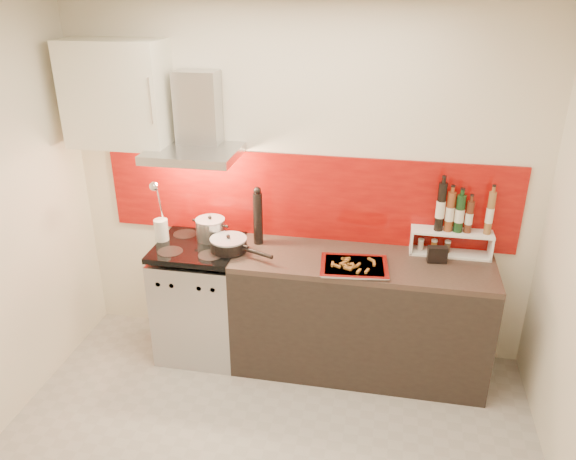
% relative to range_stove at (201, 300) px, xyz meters
% --- Properties ---
extents(ceiling, '(3.40, 2.80, 0.02)m').
position_rel_range_stove_xyz_m(ceiling, '(0.70, -1.10, 2.16)').
color(ceiling, white).
rests_on(ceiling, back_wall).
extents(back_wall, '(3.40, 0.02, 2.60)m').
position_rel_range_stove_xyz_m(back_wall, '(0.70, 0.30, 0.86)').
color(back_wall, silver).
rests_on(back_wall, ground).
extents(backsplash, '(3.00, 0.02, 0.64)m').
position_rel_range_stove_xyz_m(backsplash, '(0.75, 0.29, 0.78)').
color(backsplash, '#7C0607').
rests_on(backsplash, back_wall).
extents(range_stove, '(0.60, 0.60, 0.91)m').
position_rel_range_stove_xyz_m(range_stove, '(0.00, 0.00, 0.00)').
color(range_stove, '#B7B7BA').
rests_on(range_stove, ground).
extents(counter, '(1.80, 0.60, 0.90)m').
position_rel_range_stove_xyz_m(counter, '(1.20, 0.00, 0.01)').
color(counter, black).
rests_on(counter, ground).
extents(range_hood, '(0.62, 0.50, 0.61)m').
position_rel_range_stove_xyz_m(range_hood, '(0.00, 0.14, 1.30)').
color(range_hood, '#B7B7BA').
rests_on(range_hood, back_wall).
extents(upper_cabinet, '(0.70, 0.35, 0.72)m').
position_rel_range_stove_xyz_m(upper_cabinet, '(-0.55, 0.13, 1.51)').
color(upper_cabinet, white).
rests_on(upper_cabinet, back_wall).
extents(stock_pot, '(0.22, 0.22, 0.19)m').
position_rel_range_stove_xyz_m(stock_pot, '(0.07, 0.11, 0.55)').
color(stock_pot, '#B7B7BA').
rests_on(stock_pot, range_stove).
extents(saute_pan, '(0.48, 0.29, 0.12)m').
position_rel_range_stove_xyz_m(saute_pan, '(0.26, -0.05, 0.52)').
color(saute_pan, black).
rests_on(saute_pan, range_stove).
extents(utensil_jar, '(0.10, 0.15, 0.49)m').
position_rel_range_stove_xyz_m(utensil_jar, '(-0.28, 0.02, 0.60)').
color(utensil_jar, silver).
rests_on(utensil_jar, range_stove).
extents(pepper_mill, '(0.07, 0.07, 0.44)m').
position_rel_range_stove_xyz_m(pepper_mill, '(0.43, 0.13, 0.67)').
color(pepper_mill, black).
rests_on(pepper_mill, counter).
extents(step_shelf, '(0.56, 0.15, 0.53)m').
position_rel_range_stove_xyz_m(step_shelf, '(1.80, 0.20, 0.68)').
color(step_shelf, white).
rests_on(step_shelf, counter).
extents(caddy_box, '(0.14, 0.07, 0.11)m').
position_rel_range_stove_xyz_m(caddy_box, '(1.70, 0.06, 0.52)').
color(caddy_box, black).
rests_on(caddy_box, counter).
extents(baking_tray, '(0.48, 0.39, 0.03)m').
position_rel_range_stove_xyz_m(baking_tray, '(1.15, -0.13, 0.47)').
color(baking_tray, silver).
rests_on(baking_tray, counter).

